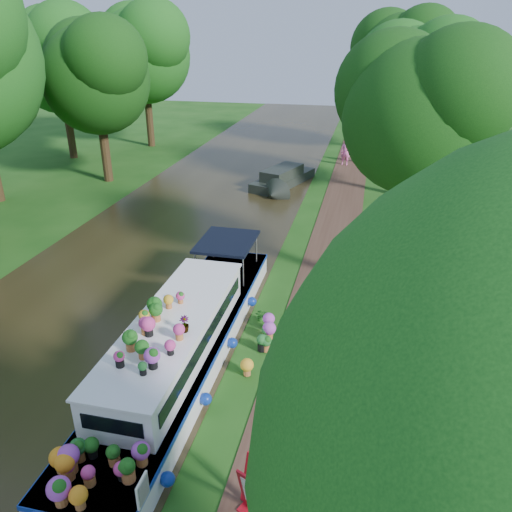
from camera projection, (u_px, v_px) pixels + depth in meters
The scene contains 15 objects.
ground at pixel (278, 324), 16.32m from camera, with size 100.00×100.00×0.00m, color #194A12.
canal_water at pixel (111, 303), 17.54m from camera, with size 10.00×100.00×0.02m, color black.
towpath at pixel (315, 328), 16.07m from camera, with size 2.20×100.00×0.03m, color #452C20.
plant_boat at pixel (175, 350), 13.54m from camera, with size 2.29×13.52×2.29m.
tree_near_overhang at pixel (420, 106), 15.49m from camera, with size 5.52×5.28×8.99m.
tree_near_mid at pixel (418, 77), 26.05m from camera, with size 6.90×6.60×9.40m.
tree_near_far at pixel (402, 54), 35.64m from camera, with size 7.59×7.26×10.30m.
tree_far_c at pixel (96, 71), 28.80m from camera, with size 7.13×6.82×9.59m.
tree_far_d at pixel (144, 48), 37.60m from camera, with size 8.05×7.70×10.85m.
tree_far_h at pixel (59, 54), 34.10m from camera, with size 7.82×7.48×10.49m.
second_boat at pixel (282, 179), 30.15m from camera, with size 3.34×6.33×1.15m.
sandwich_board at pixel (256, 493), 9.77m from camera, with size 0.78×0.82×1.13m.
pedestrian_pink at pixel (345, 152), 34.60m from camera, with size 0.65×0.43×1.78m, color pink.
pedestrian_dark at pixel (363, 151), 35.04m from camera, with size 0.83×0.64×1.70m, color black.
verge_plant at pixel (261, 315), 16.42m from camera, with size 0.38×0.33×0.42m, color #21601C.
Camera 1 is at (2.41, -13.70, 8.85)m, focal length 35.00 mm.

